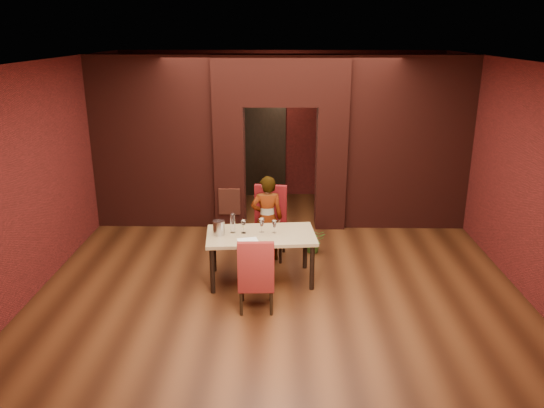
{
  "coord_description": "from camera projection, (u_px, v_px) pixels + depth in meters",
  "views": [
    {
      "loc": [
        0.04,
        -7.7,
        3.62
      ],
      "look_at": [
        -0.12,
        0.0,
        1.07
      ],
      "focal_mm": 35.0,
      "sensor_mm": 36.0,
      "label": 1
    }
  ],
  "objects": [
    {
      "name": "dining_table",
      "position": [
        261.0,
        257.0,
        7.94
      ],
      "size": [
        1.67,
        1.04,
        0.75
      ],
      "primitive_type": "cube",
      "rotation": [
        0.0,
        0.0,
        0.1
      ],
      "color": "tan",
      "rests_on": "ground"
    },
    {
      "name": "person_seated",
      "position": [
        267.0,
        218.0,
        8.56
      ],
      "size": [
        0.56,
        0.4,
        1.42
      ],
      "primitive_type": "imported",
      "rotation": [
        0.0,
        0.0,
        3.27
      ],
      "color": "silver",
      "rests_on": "ground"
    },
    {
      "name": "tasting_sheet",
      "position": [
        248.0,
        240.0,
        7.57
      ],
      "size": [
        0.33,
        0.27,
        0.0
      ],
      "primitive_type": "cube",
      "rotation": [
        0.0,
        0.0,
        0.25
      ],
      "color": "white",
      "rests_on": "dining_table"
    },
    {
      "name": "wing_wall_right",
      "position": [
        408.0,
        144.0,
        9.8
      ],
      "size": [
        2.28,
        0.35,
        3.2
      ],
      "primitive_type": "cube",
      "color": "maroon",
      "rests_on": "ground"
    },
    {
      "name": "chair_far",
      "position": [
        269.0,
        224.0,
        8.68
      ],
      "size": [
        0.6,
        0.6,
        1.18
      ],
      "primitive_type": "cube",
      "rotation": [
        0.0,
        0.0,
        -0.13
      ],
      "color": "maroon",
      "rests_on": "ground"
    },
    {
      "name": "chair_near",
      "position": [
        256.0,
        273.0,
        7.08
      ],
      "size": [
        0.49,
        0.49,
        1.04
      ],
      "primitive_type": "cube",
      "rotation": [
        0.0,
        0.0,
        3.18
      ],
      "color": "maroon",
      "rests_on": "ground"
    },
    {
      "name": "wine_glass_c",
      "position": [
        274.0,
        227.0,
        7.83
      ],
      "size": [
        0.08,
        0.08,
        0.19
      ],
      "primitive_type": null,
      "color": "white",
      "rests_on": "dining_table"
    },
    {
      "name": "floor",
      "position": [
        279.0,
        268.0,
        8.45
      ],
      "size": [
        8.0,
        8.0,
        0.0
      ],
      "primitive_type": "plane",
      "color": "#4C2713",
      "rests_on": "ground"
    },
    {
      "name": "wine_glass_a",
      "position": [
        244.0,
        227.0,
        7.82
      ],
      "size": [
        0.08,
        0.08,
        0.2
      ],
      "primitive_type": null,
      "color": "silver",
      "rests_on": "dining_table"
    },
    {
      "name": "wing_wall_left",
      "position": [
        154.0,
        143.0,
        9.89
      ],
      "size": [
        2.28,
        0.35,
        3.2
      ],
      "primitive_type": "cube",
      "color": "maroon",
      "rests_on": "ground"
    },
    {
      "name": "vent_panel",
      "position": [
        229.0,
        202.0,
        9.91
      ],
      "size": [
        0.4,
        0.03,
        0.5
      ],
      "primitive_type": "cube",
      "color": "#AA4831",
      "rests_on": "ground"
    },
    {
      "name": "potted_plant",
      "position": [
        314.0,
        241.0,
        8.98
      ],
      "size": [
        0.41,
        0.37,
        0.42
      ],
      "primitive_type": "imported",
      "rotation": [
        0.0,
        0.0,
        0.1
      ],
      "color": "#306722",
      "rests_on": "ground"
    },
    {
      "name": "wall_front",
      "position": [
        277.0,
        300.0,
        4.15
      ],
      "size": [
        7.0,
        0.04,
        3.2
      ],
      "primitive_type": "cube",
      "color": "maroon",
      "rests_on": "ground"
    },
    {
      "name": "wall_right",
      "position": [
        515.0,
        172.0,
        7.88
      ],
      "size": [
        0.04,
        8.0,
        3.2
      ],
      "primitive_type": "cube",
      "color": "maroon",
      "rests_on": "ground"
    },
    {
      "name": "rear_door_frame",
      "position": [
        263.0,
        150.0,
        11.83
      ],
      "size": [
        1.02,
        0.04,
        2.22
      ],
      "primitive_type": "cube",
      "color": "black",
      "rests_on": "ground"
    },
    {
      "name": "wall_left",
      "position": [
        49.0,
        170.0,
        8.01
      ],
      "size": [
        0.04,
        8.0,
        3.2
      ],
      "primitive_type": "cube",
      "color": "maroon",
      "rests_on": "ground"
    },
    {
      "name": "wine_bucket",
      "position": [
        219.0,
        228.0,
        7.76
      ],
      "size": [
        0.18,
        0.18,
        0.21
      ],
      "primitive_type": "cylinder",
      "color": "#B0B1B8",
      "rests_on": "dining_table"
    },
    {
      "name": "wall_back",
      "position": [
        281.0,
        125.0,
        11.74
      ],
      "size": [
        7.0,
        0.04,
        3.2
      ],
      "primitive_type": "cube",
      "color": "maroon",
      "rests_on": "ground"
    },
    {
      "name": "rear_door",
      "position": [
        263.0,
        150.0,
        11.87
      ],
      "size": [
        0.9,
        0.08,
        2.1
      ],
      "primitive_type": "cube",
      "color": "black",
      "rests_on": "ground"
    },
    {
      "name": "pillar_left",
      "position": [
        230.0,
        167.0,
        10.0
      ],
      "size": [
        0.55,
        0.55,
        2.3
      ],
      "primitive_type": "cube",
      "color": "maroon",
      "rests_on": "ground"
    },
    {
      "name": "wine_glass_b",
      "position": [
        262.0,
        226.0,
        7.84
      ],
      "size": [
        0.09,
        0.09,
        0.22
      ],
      "primitive_type": null,
      "color": "white",
      "rests_on": "dining_table"
    },
    {
      "name": "pillar_right",
      "position": [
        331.0,
        167.0,
        9.97
      ],
      "size": [
        0.55,
        0.55,
        2.3
      ],
      "primitive_type": "cube",
      "color": "maroon",
      "rests_on": "ground"
    },
    {
      "name": "lintel",
      "position": [
        281.0,
        80.0,
        9.48
      ],
      "size": [
        2.45,
        0.55,
        0.9
      ],
      "primitive_type": "cube",
      "color": "maroon",
      "rests_on": "ground"
    },
    {
      "name": "water_bottle",
      "position": [
        233.0,
        223.0,
        7.82
      ],
      "size": [
        0.07,
        0.07,
        0.31
      ],
      "primitive_type": "cylinder",
      "color": "white",
      "rests_on": "dining_table"
    },
    {
      "name": "ceiling",
      "position": [
        280.0,
        61.0,
        7.44
      ],
      "size": [
        7.0,
        8.0,
        0.04
      ],
      "primitive_type": "cube",
      "color": "silver",
      "rests_on": "ground"
    }
  ]
}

